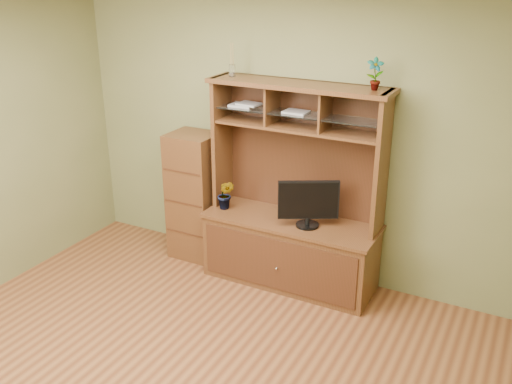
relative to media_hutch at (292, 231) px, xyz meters
The scene contains 8 objects.
room 1.92m from the media_hutch, 95.27° to the right, with size 4.54×4.04×2.74m.
media_hutch is the anchor object (origin of this frame).
monitor 0.41m from the media_hutch, 23.71° to the right, with size 0.50×0.30×0.43m.
orchid_plant 0.72m from the media_hutch, behind, with size 0.16×0.13×0.29m, color #2F5B1F.
top_plant 1.65m from the media_hutch, ahead, with size 0.14×0.09×0.26m, color #326B25.
reed_diffuser 1.64m from the media_hutch, behind, with size 0.06×0.06×0.30m.
magazines 1.19m from the media_hutch, 168.00° to the left, with size 0.76×0.18×0.04m.
side_cabinet 1.11m from the media_hutch, behind, with size 0.47×0.43×1.31m.
Camera 1 is at (2.10, -2.70, 2.85)m, focal length 40.00 mm.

